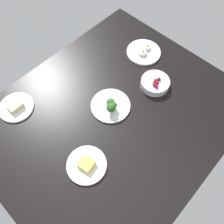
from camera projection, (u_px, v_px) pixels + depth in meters
dining_table at (112, 116)px, 125.81cm from camera, size 133.94×111.29×4.00cm
bowl_berries at (155, 83)px, 130.84cm from camera, size 16.45×16.45×6.36cm
plate_cheese at (87, 165)px, 109.36cm from camera, size 19.30×19.30×4.43cm
plate_broccoli at (111, 105)px, 124.29cm from camera, size 21.69×21.69×8.17cm
plate_eggs at (144, 52)px, 144.20cm from camera, size 21.35×21.35×5.15cm
plate_sandwich at (16, 107)px, 124.84cm from camera, size 18.89×18.89×4.31cm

